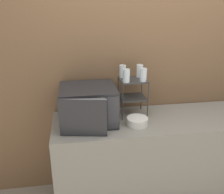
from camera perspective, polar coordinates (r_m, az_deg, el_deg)
name	(u,v)px	position (r m, az deg, el deg)	size (l,w,h in m)	color
wall_back	(149,66)	(2.53, 8.53, 7.08)	(8.00, 0.06, 2.60)	brown
counter	(155,159)	(2.58, 9.81, -13.73)	(1.93, 0.62, 0.88)	gray
microwave	(88,105)	(2.20, -5.50, -1.84)	(0.49, 0.52, 0.32)	#262628
dish_rack	(133,90)	(2.31, 4.77, 1.69)	(0.24, 0.23, 0.35)	#333333
glass_front_left	(126,76)	(2.18, 3.31, 4.88)	(0.06, 0.06, 0.12)	silver
glass_back_right	(140,71)	(2.35, 6.35, 5.96)	(0.06, 0.06, 0.12)	silver
glass_front_right	(143,75)	(2.22, 7.17, 5.05)	(0.06, 0.06, 0.12)	silver
glass_back_left	(123,71)	(2.32, 2.45, 5.90)	(0.06, 0.06, 0.12)	silver
bowl	(137,121)	(2.20, 5.80, -5.58)	(0.19, 0.19, 0.07)	silver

